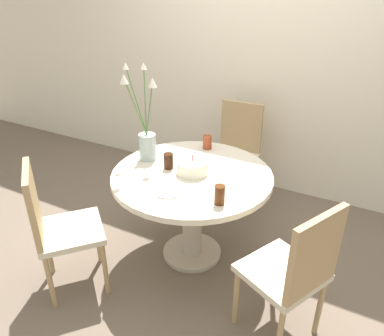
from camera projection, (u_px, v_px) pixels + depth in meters
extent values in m
plane|color=#6B5B4C|center=(192.00, 253.00, 2.89)|extent=(16.00, 16.00, 0.00)
cube|color=beige|center=(262.00, 52.00, 3.32)|extent=(8.00, 0.05, 2.60)
cylinder|color=beige|center=(192.00, 176.00, 2.57)|extent=(1.11, 1.11, 0.04)
cylinder|color=#B7AD99|center=(192.00, 216.00, 2.73)|extent=(0.14, 0.14, 0.63)
cylinder|color=#B7AD99|center=(192.00, 252.00, 2.88)|extent=(0.44, 0.44, 0.03)
cube|color=beige|center=(233.00, 159.00, 3.36)|extent=(0.41, 0.41, 0.04)
cube|color=tan|center=(241.00, 127.00, 3.39)|extent=(0.38, 0.05, 0.46)
cylinder|color=tan|center=(208.00, 186.00, 3.39)|extent=(0.03, 0.03, 0.42)
cylinder|color=tan|center=(243.00, 194.00, 3.26)|extent=(0.03, 0.03, 0.42)
cylinder|color=tan|center=(222.00, 170.00, 3.67)|extent=(0.03, 0.03, 0.42)
cylinder|color=tan|center=(255.00, 177.00, 3.53)|extent=(0.03, 0.03, 0.42)
cube|color=beige|center=(71.00, 231.00, 2.42)|extent=(0.56, 0.56, 0.04)
cube|color=tan|center=(33.00, 204.00, 2.25)|extent=(0.31, 0.28, 0.46)
cylinder|color=tan|center=(105.00, 269.00, 2.44)|extent=(0.03, 0.03, 0.42)
cylinder|color=tan|center=(98.00, 238.00, 2.72)|extent=(0.03, 0.03, 0.42)
cylinder|color=tan|center=(50.00, 282.00, 2.33)|extent=(0.03, 0.03, 0.42)
cylinder|color=tan|center=(48.00, 249.00, 2.61)|extent=(0.03, 0.03, 0.42)
cube|color=beige|center=(281.00, 272.00, 2.09)|extent=(0.53, 0.53, 0.04)
cube|color=tan|center=(315.00, 255.00, 1.84)|extent=(0.20, 0.36, 0.46)
cylinder|color=tan|center=(275.00, 273.00, 2.40)|extent=(0.03, 0.03, 0.42)
cylinder|color=tan|center=(236.00, 297.00, 2.22)|extent=(0.03, 0.03, 0.42)
cylinder|color=tan|center=(320.00, 307.00, 2.16)|extent=(0.03, 0.03, 0.42)
cylinder|color=white|center=(193.00, 167.00, 2.55)|extent=(0.22, 0.22, 0.09)
cylinder|color=#E54C4C|center=(193.00, 158.00, 2.52)|extent=(0.01, 0.01, 0.04)
cylinder|color=#9EB2AD|center=(148.00, 147.00, 2.72)|extent=(0.13, 0.13, 0.19)
cylinder|color=#4C7538|center=(136.00, 109.00, 2.51)|extent=(0.03, 0.19, 0.44)
cone|color=silver|center=(124.00, 79.00, 2.34)|extent=(0.05, 0.05, 0.06)
cylinder|color=#4C7538|center=(145.00, 100.00, 2.65)|extent=(0.11, 0.16, 0.45)
cone|color=silver|center=(143.00, 66.00, 2.63)|extent=(0.05, 0.05, 0.05)
cylinder|color=#4C7538|center=(136.00, 101.00, 2.60)|extent=(0.16, 0.02, 0.47)
cone|color=silver|center=(125.00, 66.00, 2.53)|extent=(0.04, 0.04, 0.05)
cylinder|color=#4C7538|center=(150.00, 109.00, 2.58)|extent=(0.08, 0.01, 0.39)
cone|color=silver|center=(152.00, 82.00, 2.47)|extent=(0.06, 0.06, 0.06)
cylinder|color=white|center=(169.00, 190.00, 2.35)|extent=(0.21, 0.21, 0.01)
cylinder|color=maroon|center=(207.00, 142.00, 2.90)|extent=(0.07, 0.07, 0.11)
cylinder|color=#51280F|center=(220.00, 195.00, 2.20)|extent=(0.06, 0.06, 0.12)
cylinder|color=#33190C|center=(168.00, 161.00, 2.61)|extent=(0.07, 0.07, 0.11)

